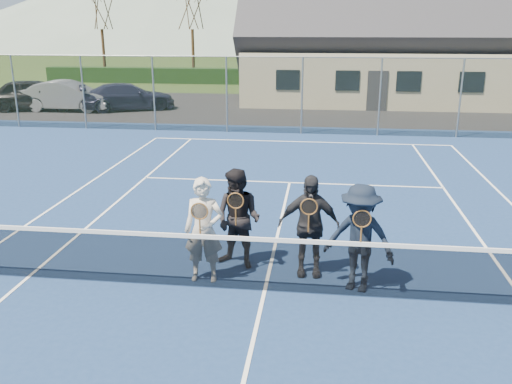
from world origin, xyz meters
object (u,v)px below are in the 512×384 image
car_c (128,97)px  player_b (238,219)px  tennis_net (265,262)px  player_d (359,238)px  player_c (309,225)px  car_a (35,94)px  car_b (68,96)px  player_a (204,230)px  clubhouse (383,28)px

car_c → player_b: 19.76m
tennis_net → player_d: player_d is taller
tennis_net → player_c: (0.67, 0.75, 0.38)m
car_a → player_d: size_ratio=2.59×
player_b → player_d: same height
car_a → player_d: (15.22, -17.85, 0.13)m
car_c → player_b: size_ratio=2.59×
player_d → player_b: bearing=162.8°
car_c → player_c: player_c is taller
car_b → player_c: (12.64, -17.38, 0.17)m
player_a → player_c: bearing=14.3°
player_c → player_b: bearing=172.4°
clubhouse → player_c: (-3.33, -23.25, -3.07)m
car_a → player_a: bearing=-156.2°
car_b → car_c: bearing=-78.5°
player_d → clubhouse: bearing=84.0°
clubhouse → car_b: bearing=-159.8°
tennis_net → player_b: size_ratio=6.49×
car_a → player_c: bearing=-152.0°
car_c → player_d: (10.54, -18.49, 0.25)m
tennis_net → clubhouse: size_ratio=0.75×
car_b → car_c: car_b is taller
car_a → clubhouse: size_ratio=0.30×
player_b → player_d: 2.17m
player_c → car_b: bearing=126.0°
car_b → player_a: 20.89m
car_b → player_a: player_a is taller
car_b → player_c: player_c is taller
car_c → tennis_net: (9.04, -18.76, -0.14)m
player_a → player_b: same height
car_a → player_a: (12.66, -17.82, 0.13)m
tennis_net → player_c: player_c is taller
player_b → player_c: size_ratio=1.00×
car_b → clubhouse: 17.31m
player_b → player_c: (1.25, -0.17, 0.00)m
player_a → player_b: 0.78m
tennis_net → player_b: 1.14m
player_d → car_a: bearing=130.4°
car_a → car_b: size_ratio=1.02×
clubhouse → player_a: bearing=-102.1°
car_a → clubhouse: bearing=-83.3°
player_a → player_d: bearing=-0.8°
car_a → car_c: bearing=-93.8°
car_c → player_a: player_a is taller
car_a → player_c: size_ratio=2.59×
player_a → player_c: same height
car_b → tennis_net: (11.96, -18.13, -0.21)m
car_c → player_d: 21.29m
car_c → clubhouse: bearing=-93.0°
tennis_net → player_a: (-1.06, 0.30, 0.38)m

